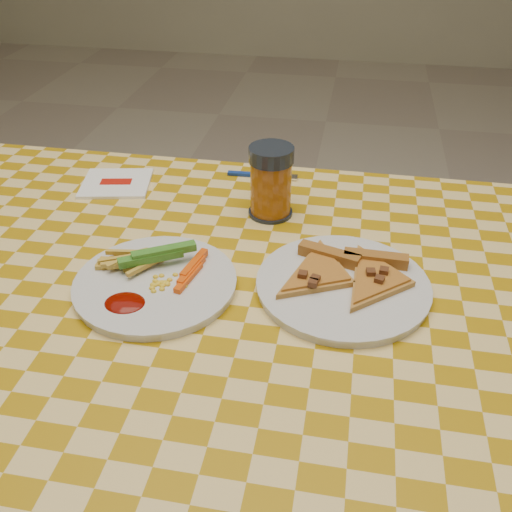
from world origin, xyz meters
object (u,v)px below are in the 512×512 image
object	(u,v)px
table	(222,325)
drink_glass	(271,182)
plate_left	(156,285)
plate_right	(343,287)

from	to	relation	value
table	drink_glass	bearing A→B (deg)	80.64
plate_left	plate_right	bearing A→B (deg)	9.30
table	plate_right	xyz separation A→B (m)	(0.18, 0.03, 0.08)
plate_right	drink_glass	distance (m)	0.26
plate_right	drink_glass	world-z (taller)	drink_glass
plate_right	drink_glass	bearing A→B (deg)	124.83
plate_left	drink_glass	bearing A→B (deg)	61.68
table	drink_glass	xyz separation A→B (m)	(0.04, 0.24, 0.14)
table	plate_left	xyz separation A→B (m)	(-0.10, -0.02, 0.08)
plate_left	drink_glass	world-z (taller)	drink_glass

